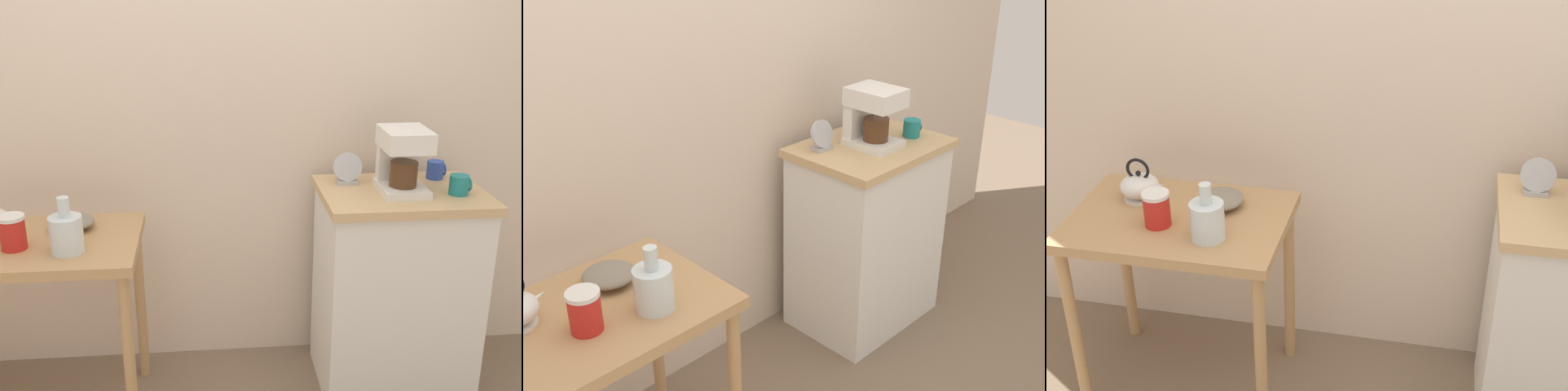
{
  "view_description": "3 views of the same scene",
  "coord_description": "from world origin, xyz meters",
  "views": [
    {
      "loc": [
        -0.09,
        -2.28,
        1.73
      ],
      "look_at": [
        0.12,
        -0.07,
        0.95
      ],
      "focal_mm": 43.34,
      "sensor_mm": 36.0,
      "label": 1
    },
    {
      "loc": [
        -1.5,
        -1.59,
        1.94
      ],
      "look_at": [
        0.04,
        -0.05,
        0.91
      ],
      "focal_mm": 45.84,
      "sensor_mm": 36.0,
      "label": 2
    },
    {
      "loc": [
        0.17,
        -2.2,
        2.16
      ],
      "look_at": [
        -0.27,
        -0.02,
        0.92
      ],
      "focal_mm": 51.5,
      "sensor_mm": 36.0,
      "label": 3
    }
  ],
  "objects": [
    {
      "name": "table_clock",
      "position": [
        0.5,
        0.18,
        0.96
      ],
      "size": [
        0.12,
        0.06,
        0.13
      ],
      "color": "#B2B5BA",
      "rests_on": "kitchen_counter"
    },
    {
      "name": "wooden_table",
      "position": [
        -0.75,
        -0.02,
        0.66
      ],
      "size": [
        0.79,
        0.54,
        0.78
      ],
      "color": "tan",
      "rests_on": "ground_plane"
    },
    {
      "name": "bowl_stoneware",
      "position": [
        -0.62,
        0.09,
        0.81
      ],
      "size": [
        0.17,
        0.17,
        0.06
      ],
      "color": "gray",
      "rests_on": "wooden_table"
    },
    {
      "name": "teakettle",
      "position": [
        -0.93,
        0.08,
        0.83
      ],
      "size": [
        0.18,
        0.14,
        0.17
      ],
      "color": "white",
      "rests_on": "wooden_table"
    },
    {
      "name": "back_wall",
      "position": [
        0.1,
        0.43,
        1.4
      ],
      "size": [
        4.4,
        0.1,
        2.8
      ],
      "primitive_type": "cube",
      "color": "beige",
      "rests_on": "ground_plane"
    },
    {
      "name": "glass_carafe_vase",
      "position": [
        -0.59,
        -0.13,
        0.85
      ],
      "size": [
        0.12,
        0.12,
        0.21
      ],
      "color": "silver",
      "rests_on": "wooden_table"
    },
    {
      "name": "canister_enamel",
      "position": [
        -0.8,
        -0.09,
        0.84
      ],
      "size": [
        0.1,
        0.1,
        0.13
      ],
      "color": "red",
      "rests_on": "wooden_table"
    }
  ]
}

